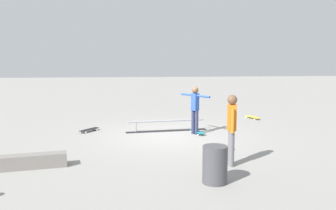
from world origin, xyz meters
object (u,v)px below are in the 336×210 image
object	(u,v)px
skateboard_main	(197,132)
loose_skateboard_black	(89,130)
bystander_orange_shirt	(232,126)
loose_skateboard_yellow	(253,117)
skate_ledge	(21,162)
loose_skateboard_orange	(219,146)
grind_rail	(167,126)
skater_main	(195,107)
trash_bin	(215,165)

from	to	relation	value
skateboard_main	loose_skateboard_black	xyz separation A→B (m)	(3.73, -0.68, 0.00)
bystander_orange_shirt	loose_skateboard_yellow	world-z (taller)	bystander_orange_shirt
skate_ledge	loose_skateboard_orange	world-z (taller)	skate_ledge
grind_rail	skateboard_main	distance (m)	1.15
loose_skateboard_black	skater_main	bearing A→B (deg)	-62.79
loose_skateboard_orange	skate_ledge	bearing A→B (deg)	-131.02
loose_skateboard_black	trash_bin	xyz separation A→B (m)	(-3.28, 5.47, 0.33)
loose_skateboard_yellow	trash_bin	world-z (taller)	trash_bin
skateboard_main	loose_skateboard_orange	size ratio (longest dim) A/B	1.06
skater_main	loose_skateboard_orange	bearing A→B (deg)	-25.83
skater_main	loose_skateboard_yellow	distance (m)	4.03
loose_skateboard_black	trash_bin	bearing A→B (deg)	-110.67
bystander_orange_shirt	loose_skateboard_black	xyz separation A→B (m)	(3.94, -4.29, -0.91)
skate_ledge	skater_main	xyz separation A→B (m)	(-4.73, -3.41, 0.77)
grind_rail	loose_skateboard_orange	bearing A→B (deg)	110.08
skater_main	loose_skateboard_orange	world-z (taller)	skater_main
loose_skateboard_black	loose_skateboard_orange	size ratio (longest dim) A/B	0.97
skate_ledge	loose_skateboard_orange	size ratio (longest dim) A/B	2.71
bystander_orange_shirt	trash_bin	distance (m)	1.47
grind_rail	trash_bin	xyz separation A→B (m)	(-0.57, 5.33, 0.23)
loose_skateboard_orange	bystander_orange_shirt	bearing A→B (deg)	-59.53
loose_skateboard_black	skateboard_main	bearing A→B (deg)	-61.94
skateboard_main	loose_skateboard_orange	world-z (taller)	same
skater_main	bystander_orange_shirt	xyz separation A→B (m)	(-0.31, 3.58, 0.05)
loose_skateboard_orange	loose_skateboard_yellow	distance (m)	5.29
skate_ledge	loose_skateboard_black	distance (m)	4.27
skateboard_main	trash_bin	world-z (taller)	trash_bin
loose_skateboard_black	loose_skateboard_orange	xyz separation A→B (m)	(-4.02, 2.69, 0.00)
skater_main	trash_bin	distance (m)	4.80
skater_main	loose_skateboard_black	xyz separation A→B (m)	(3.63, -0.71, -0.87)
skate_ledge	bystander_orange_shirt	size ratio (longest dim) A/B	1.21
loose_skateboard_yellow	trash_bin	size ratio (longest dim) A/B	1.02
loose_skateboard_black	loose_skateboard_orange	bearing A→B (deg)	-85.46
skateboard_main	loose_skateboard_black	distance (m)	3.79
skater_main	loose_skateboard_orange	xyz separation A→B (m)	(-0.40, 1.98, -0.87)
skateboard_main	loose_skateboard_yellow	size ratio (longest dim) A/B	1.01
skater_main	bystander_orange_shirt	world-z (taller)	bystander_orange_shirt
bystander_orange_shirt	loose_skateboard_orange	distance (m)	1.84
skater_main	trash_bin	xyz separation A→B (m)	(0.34, 4.75, -0.54)
grind_rail	trash_bin	bearing A→B (deg)	89.10
bystander_orange_shirt	loose_skateboard_yellow	distance (m)	6.83
loose_skateboard_orange	grind_rail	bearing A→B (deg)	150.48
grind_rail	bystander_orange_shirt	distance (m)	4.41
skate_ledge	skater_main	bearing A→B (deg)	-144.25
bystander_orange_shirt	loose_skateboard_yellow	bearing A→B (deg)	-15.65
bystander_orange_shirt	loose_skateboard_orange	xyz separation A→B (m)	(-0.08, -1.60, -0.91)
bystander_orange_shirt	trash_bin	size ratio (longest dim) A/B	2.17
grind_rail	bystander_orange_shirt	size ratio (longest dim) A/B	1.66
loose_skateboard_orange	trash_bin	bearing A→B (deg)	-71.46
loose_skateboard_black	bystander_orange_shirt	bearing A→B (deg)	-99.12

